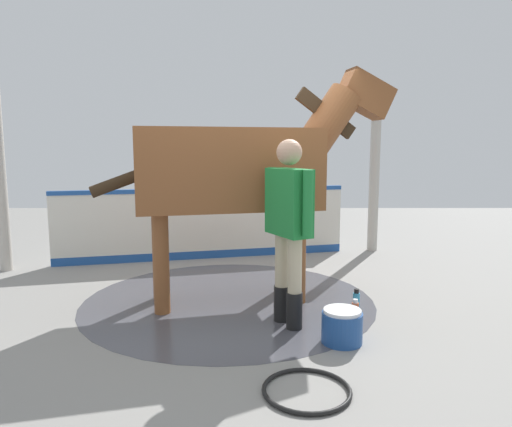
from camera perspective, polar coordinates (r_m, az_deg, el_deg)
The scene contains 11 objects.
ground_plane at distance 5.21m, azimuth -1.68°, elevation -10.75°, with size 16.00×16.00×0.02m, color gray.
wet_patch at distance 5.24m, azimuth -3.35°, elevation -10.50°, with size 3.17×3.17×0.00m, color #4C4C54.
barrier_wall at distance 7.09m, azimuth -6.28°, elevation -1.55°, with size 1.10×4.27×1.07m.
roof_post_near at distance 7.77m, azimuth 14.26°, elevation 5.15°, with size 0.16×0.16×2.62m, color #B7B2A8.
roof_post_far at distance 7.13m, azimuth -28.79°, elevation 4.18°, with size 0.16×0.16×2.62m, color #B7B2A8.
horse at distance 5.00m, azimuth -2.01°, elevation 5.52°, with size 1.26×3.24×2.53m.
handler at distance 4.31m, azimuth 4.00°, elevation -0.68°, with size 0.62×0.43×1.74m.
wash_bucket at distance 4.19m, azimuth 10.44°, elevation -13.37°, with size 0.35×0.35×0.30m.
bottle_shampoo at distance 4.95m, azimuth 12.13°, elevation -10.45°, with size 0.07×0.07×0.24m.
bottle_spray at distance 4.76m, azimuth 11.99°, elevation -11.46°, with size 0.07×0.07×0.20m.
hose_coil at distance 3.44m, azimuth 6.20°, elevation -20.60°, with size 0.62×0.62×0.03m, color black.
Camera 1 is at (4.93, 0.15, 1.67)m, focal length 32.81 mm.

